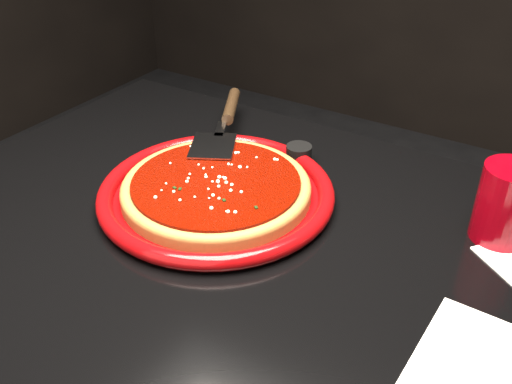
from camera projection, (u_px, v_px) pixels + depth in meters
plate at (216, 193)px, 0.96m from camera, size 0.51×0.51×0.03m
pizza_crust at (216, 190)px, 0.96m from camera, size 0.40×0.40×0.02m
pizza_crust_rim at (216, 186)px, 0.95m from camera, size 0.40×0.40×0.02m
pizza_sauce at (216, 183)px, 0.95m from camera, size 0.36×0.36×0.01m
parmesan_dusting at (216, 179)px, 0.95m from camera, size 0.27×0.27×0.01m
basil_flecks at (216, 180)px, 0.95m from camera, size 0.25×0.25×0.00m
pizza_server at (224, 122)px, 1.11m from camera, size 0.24×0.34×0.03m
cup at (507, 204)px, 0.85m from camera, size 0.10×0.10×0.12m
napkin_a at (495, 372)px, 0.66m from camera, size 0.18×0.18×0.00m
ramekin at (299, 155)px, 1.06m from camera, size 0.06×0.06×0.04m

